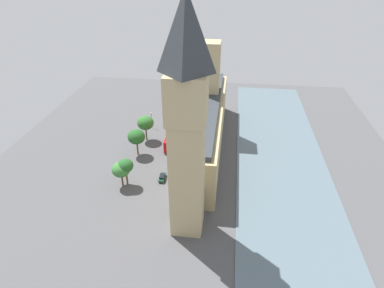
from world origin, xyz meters
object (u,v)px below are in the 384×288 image
object	(u,v)px
clock_tower	(187,124)
plane_tree_kerbside	(145,123)
pedestrian_near_tower	(175,167)
street_lamp_by_river_gate	(151,117)
parliament_building	(206,122)
car_dark_green_opposite_hall	(162,177)
plane_tree_far_end	(121,170)
plane_tree_under_trees	(125,166)
car_black_midblock	(177,119)
double_decker_bus_trailing	(170,141)
pedestrian_leading	(170,171)
plane_tree_corner	(136,137)

from	to	relation	value
clock_tower	plane_tree_kerbside	bearing A→B (deg)	-63.00
pedestrian_near_tower	street_lamp_by_river_gate	world-z (taller)	street_lamp_by_river_gate
parliament_building	car_dark_green_opposite_hall	size ratio (longest dim) A/B	15.19
plane_tree_far_end	plane_tree_kerbside	size ratio (longest dim) A/B	0.83
pedestrian_near_tower	plane_tree_far_end	distance (m)	18.78
clock_tower	pedestrian_near_tower	size ratio (longest dim) A/B	36.09
plane_tree_far_end	plane_tree_under_trees	xyz separation A→B (m)	(-1.34, -0.57, 1.10)
plane_tree_under_trees	plane_tree_kerbside	world-z (taller)	plane_tree_kerbside
car_black_midblock	plane_tree_kerbside	world-z (taller)	plane_tree_kerbside
double_decker_bus_trailing	plane_tree_kerbside	world-z (taller)	plane_tree_kerbside
pedestrian_leading	pedestrian_near_tower	distance (m)	2.56
parliament_building	street_lamp_by_river_gate	distance (m)	26.11
pedestrian_leading	pedestrian_near_tower	world-z (taller)	pedestrian_near_tower
car_black_midblock	plane_tree_corner	world-z (taller)	plane_tree_corner
car_black_midblock	double_decker_bus_trailing	distance (m)	21.65
parliament_building	plane_tree_far_end	world-z (taller)	parliament_building
pedestrian_leading	plane_tree_far_end	distance (m)	16.74
car_black_midblock	street_lamp_by_river_gate	bearing A→B (deg)	37.42
parliament_building	plane_tree_corner	size ratio (longest dim) A/B	7.16
car_dark_green_opposite_hall	parliament_building	bearing A→B (deg)	63.06
plane_tree_kerbside	clock_tower	bearing A→B (deg)	117.00
clock_tower	pedestrian_leading	size ratio (longest dim) A/B	37.90
car_black_midblock	street_lamp_by_river_gate	size ratio (longest dim) A/B	0.66
car_dark_green_opposite_hall	plane_tree_under_trees	size ratio (longest dim) A/B	0.51
pedestrian_leading	plane_tree_corner	xyz separation A→B (m)	(13.69, -9.69, 6.49)
car_black_midblock	pedestrian_leading	xyz separation A→B (m)	(-4.30, 37.59, -0.19)
pedestrian_near_tower	plane_tree_kerbside	bearing A→B (deg)	168.32
pedestrian_leading	plane_tree_under_trees	bearing A→B (deg)	122.76
plane_tree_kerbside	street_lamp_by_river_gate	xyz separation A→B (m)	(0.42, -10.43, -2.55)
plane_tree_under_trees	plane_tree_kerbside	xyz separation A→B (m)	(0.99, -28.15, 0.29)
pedestrian_near_tower	street_lamp_by_river_gate	distance (m)	32.17
pedestrian_near_tower	car_dark_green_opposite_hall	bearing A→B (deg)	-74.56
plane_tree_under_trees	street_lamp_by_river_gate	distance (m)	38.67
double_decker_bus_trailing	plane_tree_far_end	world-z (taller)	plane_tree_far_end
plane_tree_kerbside	plane_tree_far_end	bearing A→B (deg)	89.30
plane_tree_far_end	clock_tower	bearing A→B (deg)	146.67
pedestrian_near_tower	plane_tree_kerbside	distance (m)	23.80
pedestrian_leading	plane_tree_far_end	size ratio (longest dim) A/B	0.19
pedestrian_leading	street_lamp_by_river_gate	distance (m)	33.88
car_dark_green_opposite_hall	pedestrian_leading	world-z (taller)	car_dark_green_opposite_hall
parliament_building	street_lamp_by_river_gate	bearing A→B (deg)	-24.99
double_decker_bus_trailing	plane_tree_under_trees	world-z (taller)	plane_tree_under_trees
clock_tower	double_decker_bus_trailing	distance (m)	49.59
plane_tree_kerbside	pedestrian_near_tower	bearing A→B (deg)	128.23
clock_tower	car_black_midblock	size ratio (longest dim) A/B	13.00
plane_tree_far_end	street_lamp_by_river_gate	bearing A→B (deg)	-89.89
plane_tree_far_end	pedestrian_leading	bearing A→B (deg)	-148.22
car_black_midblock	plane_tree_far_end	size ratio (longest dim) A/B	0.55
double_decker_bus_trailing	plane_tree_under_trees	size ratio (longest dim) A/B	1.15
plane_tree_corner	car_black_midblock	bearing A→B (deg)	-108.59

